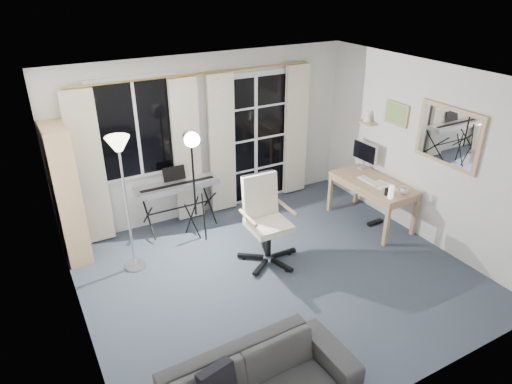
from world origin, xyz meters
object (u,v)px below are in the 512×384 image
torchiere_lamp (121,165)px  keyboard_piano (177,187)px  bookshelf (63,195)px  desk (373,187)px  mug (405,190)px  office_chair (264,212)px  studio_light (192,151)px  sofa (251,383)px  monitor (365,153)px

torchiere_lamp → keyboard_piano: torchiere_lamp is taller
bookshelf → keyboard_piano: size_ratio=1.50×
desk → mug: size_ratio=11.62×
torchiere_lamp → bookshelf: bearing=130.4°
office_chair → desk: (1.83, 0.02, -0.08)m
bookshelf → keyboard_piano: (1.47, -0.07, -0.19)m
bookshelf → studio_light: size_ratio=1.09×
bookshelf → torchiere_lamp: bookshelf is taller
torchiere_lamp → studio_light: (0.96, 0.24, -0.09)m
keyboard_piano → mug: bearing=-32.5°
desk → keyboard_piano: bearing=151.9°
keyboard_piano → mug: keyboard_piano is taller
office_chair → desk: 1.83m
office_chair → desk: size_ratio=0.89×
sofa → torchiere_lamp: bearing=94.7°
keyboard_piano → studio_light: 0.78m
bookshelf → mug: (4.10, -1.79, -0.13)m
desk → mug: (0.10, -0.50, 0.14)m
mug → torchiere_lamp: bearing=163.0°
studio_light → office_chair: size_ratio=1.44×
desk → sofa: bearing=-149.3°
studio_light → office_chair: studio_light is taller
torchiere_lamp → desk: torchiere_lamp is taller
desk → mug: 0.53m
keyboard_piano → desk: 2.80m
studio_light → mug: bearing=-12.3°
studio_light → desk: bearing=-3.3°
desk → studio_light: bearing=159.3°
bookshelf → monitor: (4.20, -0.84, 0.07)m
keyboard_piano → monitor: bearing=-15.0°
mug → sofa: 3.57m
sofa → studio_light: bearing=75.1°
desk → monitor: size_ratio=2.64×
keyboard_piano → monitor: 2.84m
keyboard_piano → sofa: keyboard_piano is taller
bookshelf → mug: 4.48m
office_chair → monitor: bearing=14.5°
keyboard_piano → bookshelf: bearing=177.7°
mug → keyboard_piano: bearing=146.9°
monitor → mug: monitor is taller
bookshelf → office_chair: (2.18, -1.30, -0.18)m
keyboard_piano → studio_light: bearing=-75.4°
office_chair → mug: size_ratio=10.39×
keyboard_piano → office_chair: (0.70, -1.23, 0.01)m
monitor → torchiere_lamp: bearing=175.7°
sofa → mug: bearing=24.1°
torchiere_lamp → studio_light: bearing=14.0°
mug → monitor: bearing=84.2°
bookshelf → mug: bookshelf is taller
torchiere_lamp → sofa: size_ratio=0.94×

